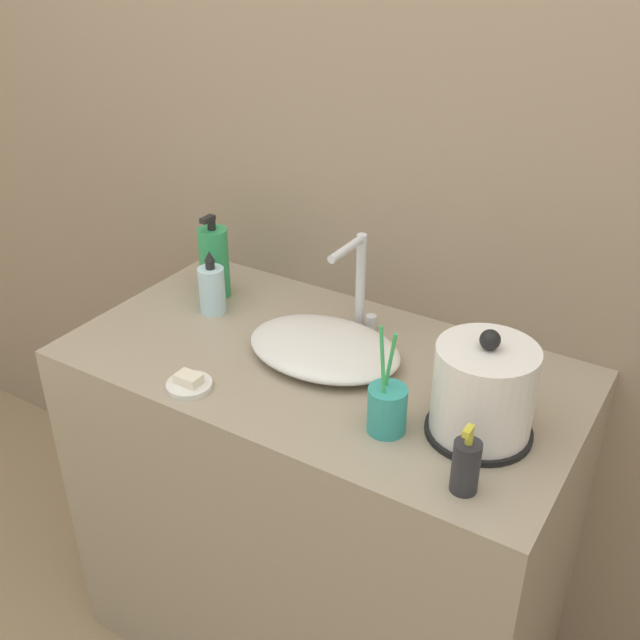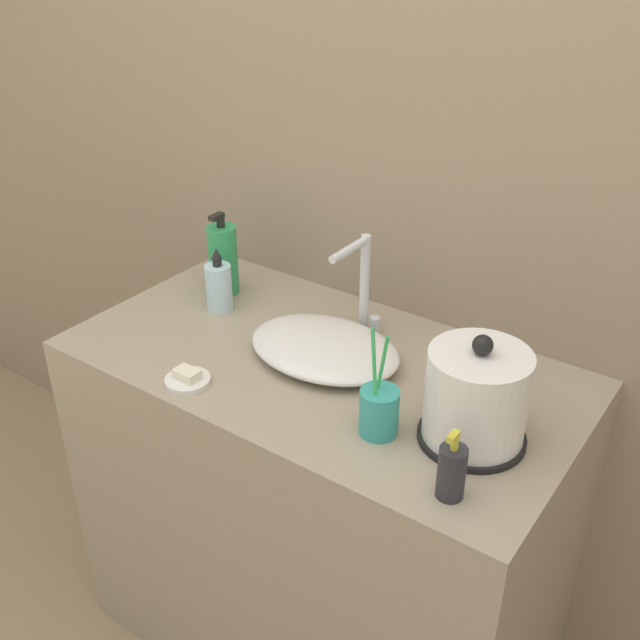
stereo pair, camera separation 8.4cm
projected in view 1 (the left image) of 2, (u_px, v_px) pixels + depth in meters
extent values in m
cube|color=gray|center=(397.00, 126.00, 1.61)|extent=(6.00, 0.04, 2.60)
cube|color=gray|center=(321.00, 513.00, 1.80)|extent=(1.10, 0.59, 0.87)
ellipsoid|color=silver|center=(322.00, 347.00, 1.59)|extent=(0.34, 0.25, 0.05)
cylinder|color=silver|center=(359.00, 282.00, 1.66)|extent=(0.02, 0.02, 0.23)
cylinder|color=silver|center=(345.00, 248.00, 1.56)|extent=(0.02, 0.13, 0.02)
cylinder|color=silver|center=(371.00, 323.00, 1.69)|extent=(0.02, 0.02, 0.04)
cylinder|color=black|center=(478.00, 430.00, 1.37)|extent=(0.20, 0.20, 0.01)
cylinder|color=white|center=(483.00, 392.00, 1.33)|extent=(0.18, 0.18, 0.18)
sphere|color=black|center=(490.00, 340.00, 1.28)|extent=(0.04, 0.04, 0.04)
cylinder|color=teal|center=(387.00, 410.00, 1.36)|extent=(0.07, 0.07, 0.09)
cylinder|color=green|center=(388.00, 373.00, 1.34)|extent=(0.02, 0.02, 0.16)
cylinder|color=green|center=(383.00, 374.00, 1.31)|extent=(0.03, 0.02, 0.18)
cylinder|color=#2D9956|center=(214.00, 263.00, 1.81)|extent=(0.07, 0.07, 0.17)
cylinder|color=black|center=(211.00, 225.00, 1.76)|extent=(0.02, 0.02, 0.02)
cube|color=black|center=(208.00, 219.00, 1.75)|extent=(0.02, 0.04, 0.01)
cylinder|color=#28282D|center=(466.00, 467.00, 1.22)|extent=(0.05, 0.05, 0.10)
cylinder|color=gold|center=(469.00, 437.00, 1.19)|extent=(0.01, 0.01, 0.02)
cube|color=gold|center=(468.00, 431.00, 1.18)|extent=(0.01, 0.03, 0.01)
cylinder|color=silver|center=(212.00, 290.00, 1.75)|extent=(0.06, 0.06, 0.11)
cylinder|color=black|center=(210.00, 265.00, 1.72)|extent=(0.02, 0.02, 0.02)
cone|color=black|center=(209.00, 256.00, 1.71)|extent=(0.02, 0.02, 0.02)
cylinder|color=silver|center=(189.00, 385.00, 1.50)|extent=(0.09, 0.09, 0.01)
cube|color=#EFE5C6|center=(189.00, 379.00, 1.49)|extent=(0.05, 0.04, 0.02)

